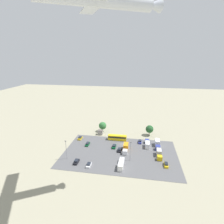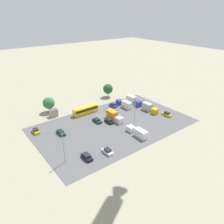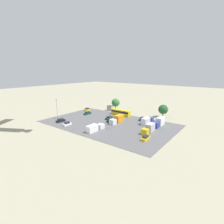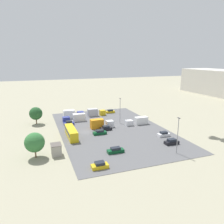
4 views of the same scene
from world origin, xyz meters
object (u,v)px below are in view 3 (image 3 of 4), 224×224
at_px(parked_car_0, 87,109).
at_px(parked_truck_1, 147,121).
at_px(parked_car_1, 146,138).
at_px(parked_car_6, 109,118).
at_px(parked_truck_4, 149,129).
at_px(shed_building, 110,108).
at_px(parked_car_3, 67,124).
at_px(bus, 121,112).
at_px(parked_car_2, 61,120).
at_px(parked_truck_2, 117,119).
at_px(parked_car_4, 111,121).
at_px(parked_truck_3, 95,128).
at_px(parked_truck_0, 159,122).
at_px(parked_car_7, 87,113).
at_px(parked_car_5, 142,119).

distance_m(parked_car_0, parked_truck_1, 41.21).
distance_m(parked_car_0, parked_car_1, 53.38).
xyz_separation_m(parked_car_6, parked_truck_4, (-24.35, 5.37, 0.86)).
bearing_deg(shed_building, parked_truck_1, 160.15).
relative_size(parked_car_0, parked_car_1, 0.92).
relative_size(shed_building, parked_car_3, 0.83).
height_order(bus, parked_car_2, bus).
bearing_deg(parked_truck_2, parked_car_4, 17.74).
distance_m(parked_car_1, parked_truck_2, 22.92).
distance_m(bus, parked_car_3, 30.56).
bearing_deg(parked_truck_3, parked_truck_0, 50.79).
distance_m(parked_car_2, parked_car_7, 18.10).
height_order(shed_building, parked_car_6, shed_building).
bearing_deg(bus, parked_car_2, -30.61).
distance_m(parked_car_5, parked_truck_2, 13.02).
bearing_deg(parked_truck_0, parked_truck_4, 90.40).
bearing_deg(parked_car_3, parked_car_1, -170.31).
relative_size(parked_car_0, parked_truck_0, 0.46).
relative_size(parked_truck_1, parked_truck_4, 1.15).
relative_size(parked_car_2, parked_car_5, 1.08).
bearing_deg(parked_car_6, parked_car_7, -0.86).
xyz_separation_m(parked_car_0, parked_car_2, (-6.80, 24.69, 0.03)).
height_order(parked_truck_0, parked_truck_2, parked_truck_0).
distance_m(parked_car_5, parked_truck_1, 5.44).
relative_size(parked_car_4, parked_truck_3, 0.45).
xyz_separation_m(parked_car_2, parked_car_5, (-30.14, -25.98, -0.00)).
bearing_deg(parked_car_2, shed_building, -97.17).
height_order(parked_car_3, parked_truck_1, parked_truck_1).
distance_m(parked_car_7, parked_truck_1, 34.62).
distance_m(parked_car_2, parked_truck_4, 42.01).
bearing_deg(parked_truck_0, parked_car_5, -17.36).
xyz_separation_m(parked_car_6, parked_truck_1, (-18.60, -4.77, 0.77)).
height_order(parked_car_2, parked_car_7, parked_car_2).
bearing_deg(shed_building, parked_truck_2, 135.40).
bearing_deg(parked_truck_3, parked_truck_1, 60.36).
bearing_deg(parked_car_2, parked_truck_2, -145.49).
distance_m(parked_car_5, parked_truck_3, 26.86).
relative_size(parked_car_1, parked_truck_1, 0.48).
height_order(parked_car_3, parked_truck_4, parked_truck_4).
height_order(bus, parked_car_3, bus).
relative_size(parked_car_0, parked_car_5, 1.00).
xyz_separation_m(parked_car_2, parked_car_4, (-19.31, -14.45, -0.02)).
height_order(bus, parked_car_7, bus).
bearing_deg(parked_car_2, parked_car_3, 166.69).
bearing_deg(parked_car_5, parked_car_6, 29.46).
distance_m(bus, parked_car_1, 34.96).
bearing_deg(parked_car_6, parked_truck_4, 167.57).
xyz_separation_m(parked_truck_2, parked_truck_4, (-17.60, 2.98, -0.06)).
height_order(parked_car_4, parked_car_6, parked_car_4).
bearing_deg(parked_car_6, parked_car_5, -150.54).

